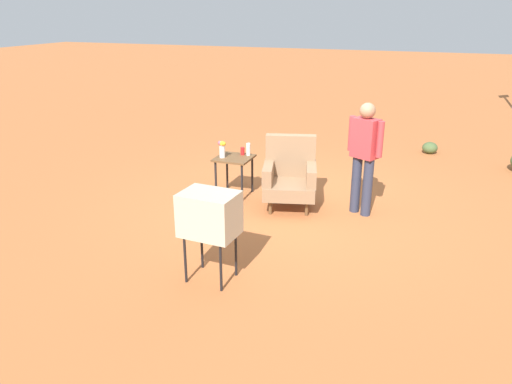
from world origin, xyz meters
name	(u,v)px	position (x,y,z in m)	size (l,w,h in m)	color
ground_plane	(300,205)	(0.00, 0.00, 0.00)	(60.00, 60.00, 0.00)	#AD6033
armchair	(290,175)	(-0.16, -0.08, 0.50)	(0.94, 0.95, 1.06)	brown
side_table	(234,163)	(-1.13, 0.06, 0.54)	(0.56, 0.56, 0.63)	black
tv_on_stand	(210,215)	(-0.34, -2.49, 0.78)	(0.63, 0.48, 1.03)	black
person_standing	(364,152)	(0.91, 0.00, 0.94)	(0.52, 0.36, 1.64)	#2D3347
bottle_short_clear	(248,149)	(-0.95, 0.24, 0.73)	(0.06, 0.06, 0.20)	silver
soda_can_red	(243,151)	(-1.05, 0.24, 0.70)	(0.07, 0.07, 0.12)	red
flower_vase	(222,148)	(-1.30, -0.02, 0.78)	(0.14, 0.10, 0.27)	silver
shrub_far	(430,148)	(1.75, 3.73, 0.12)	(0.31, 0.31, 0.24)	#475B33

